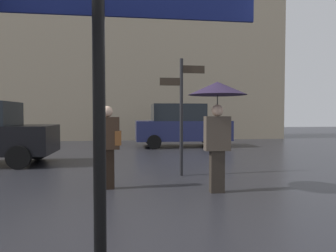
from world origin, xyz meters
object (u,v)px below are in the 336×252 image
object	(u,v)px
parked_car_right	(181,125)
pedestrian_with_umbrella	(217,103)
street_signpost	(182,105)
pedestrian_with_bag	(108,142)

from	to	relation	value
parked_car_right	pedestrian_with_umbrella	bearing A→B (deg)	-109.11
parked_car_right	street_signpost	distance (m)	6.62
pedestrian_with_bag	street_signpost	size ratio (longest dim) A/B	0.59
pedestrian_with_bag	street_signpost	distance (m)	2.14
parked_car_right	pedestrian_with_bag	bearing A→B (deg)	-124.14
pedestrian_with_bag	street_signpost	bearing A→B (deg)	152.88
parked_car_right	street_signpost	xyz separation A→B (m)	(-1.12, -6.48, 0.73)
pedestrian_with_bag	pedestrian_with_umbrella	bearing A→B (deg)	104.53
street_signpost	pedestrian_with_bag	bearing A→B (deg)	-146.57
pedestrian_with_umbrella	parked_car_right	bearing A→B (deg)	-7.42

